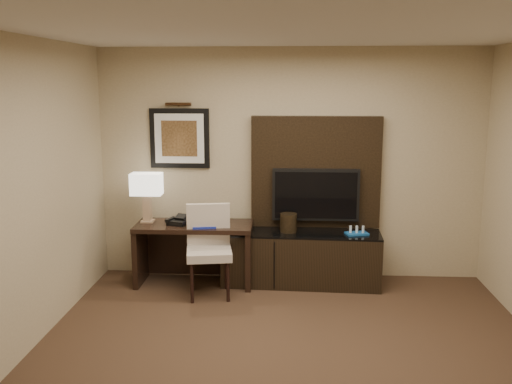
# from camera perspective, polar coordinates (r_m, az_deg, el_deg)

# --- Properties ---
(floor) EXTENTS (4.50, 5.00, 0.01)m
(floor) POSITION_cam_1_polar(r_m,az_deg,el_deg) (4.76, 3.22, -18.17)
(floor) COLOR #362418
(floor) RESTS_ON ground
(ceiling) EXTENTS (4.50, 5.00, 0.01)m
(ceiling) POSITION_cam_1_polar(r_m,az_deg,el_deg) (4.17, 3.64, 16.31)
(ceiling) COLOR silver
(ceiling) RESTS_ON wall_back
(wall_back) EXTENTS (4.50, 0.01, 2.70)m
(wall_back) POSITION_cam_1_polar(r_m,az_deg,el_deg) (6.72, 3.42, 2.79)
(wall_back) COLOR tan
(wall_back) RESTS_ON floor
(desk) EXTENTS (1.34, 0.59, 0.71)m
(desk) POSITION_cam_1_polar(r_m,az_deg,el_deg) (6.64, -6.16, -6.17)
(desk) COLOR black
(desk) RESTS_ON floor
(credenza) EXTENTS (1.82, 0.58, 0.62)m
(credenza) POSITION_cam_1_polar(r_m,az_deg,el_deg) (6.62, 4.51, -6.62)
(credenza) COLOR black
(credenza) RESTS_ON floor
(tv_wall_panel) EXTENTS (1.50, 0.12, 1.30)m
(tv_wall_panel) POSITION_cam_1_polar(r_m,az_deg,el_deg) (6.68, 5.99, 2.00)
(tv_wall_panel) COLOR black
(tv_wall_panel) RESTS_ON wall_back
(tv) EXTENTS (1.00, 0.08, 0.60)m
(tv) POSITION_cam_1_polar(r_m,az_deg,el_deg) (6.63, 5.98, -0.27)
(tv) COLOR black
(tv) RESTS_ON tv_wall_panel
(artwork) EXTENTS (0.70, 0.04, 0.70)m
(artwork) POSITION_cam_1_polar(r_m,az_deg,el_deg) (6.79, -7.64, 5.34)
(artwork) COLOR black
(artwork) RESTS_ON wall_back
(picture_light) EXTENTS (0.04, 0.04, 0.30)m
(picture_light) POSITION_cam_1_polar(r_m,az_deg,el_deg) (6.72, -7.79, 8.70)
(picture_light) COLOR #3B2413
(picture_light) RESTS_ON wall_back
(desk_chair) EXTENTS (0.56, 0.62, 0.99)m
(desk_chair) POSITION_cam_1_polar(r_m,az_deg,el_deg) (6.21, -4.71, -6.00)
(desk_chair) COLOR #C2B3A2
(desk_chair) RESTS_ON floor
(table_lamp) EXTENTS (0.36, 0.24, 0.54)m
(table_lamp) POSITION_cam_1_polar(r_m,az_deg,el_deg) (6.66, -10.85, -0.71)
(table_lamp) COLOR tan
(table_lamp) RESTS_ON desk
(desk_phone) EXTENTS (0.26, 0.25, 0.11)m
(desk_phone) POSITION_cam_1_polar(r_m,az_deg,el_deg) (6.54, -7.78, -2.76)
(desk_phone) COLOR black
(desk_phone) RESTS_ON desk
(blue_folder) EXTENTS (0.32, 0.39, 0.02)m
(blue_folder) POSITION_cam_1_polar(r_m,az_deg,el_deg) (6.47, -5.27, -3.24)
(blue_folder) COLOR #18289F
(blue_folder) RESTS_ON desk
(book) EXTENTS (0.18, 0.06, 0.24)m
(book) POSITION_cam_1_polar(r_m,az_deg,el_deg) (6.51, -5.58, -2.16)
(book) COLOR tan
(book) RESTS_ON desk
(ice_bucket) EXTENTS (0.21, 0.21, 0.21)m
(ice_bucket) POSITION_cam_1_polar(r_m,az_deg,el_deg) (6.51, 3.26, -3.09)
(ice_bucket) COLOR black
(ice_bucket) RESTS_ON credenza
(minibar_tray) EXTENTS (0.28, 0.21, 0.09)m
(minibar_tray) POSITION_cam_1_polar(r_m,az_deg,el_deg) (6.51, 10.04, -3.82)
(minibar_tray) COLOR #175497
(minibar_tray) RESTS_ON credenza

